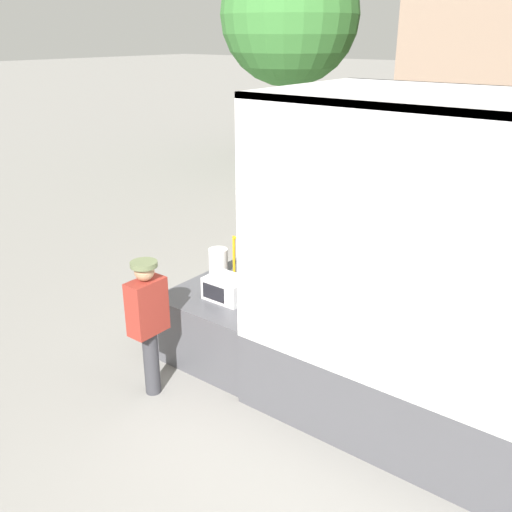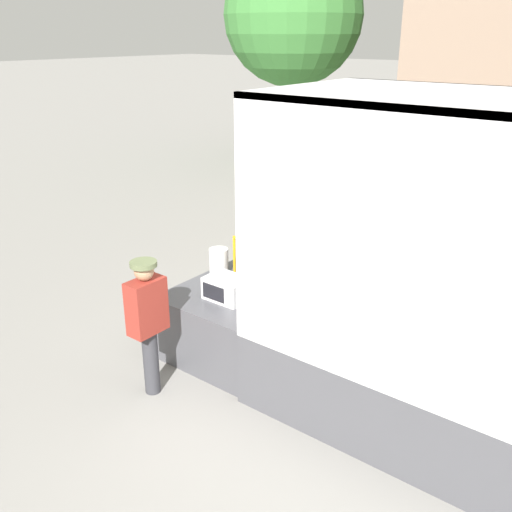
# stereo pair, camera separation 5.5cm
# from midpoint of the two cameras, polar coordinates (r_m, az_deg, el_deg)

# --- Properties ---
(ground_plane) EXTENTS (160.00, 160.00, 0.00)m
(ground_plane) POSITION_cam_midpoint_polar(r_m,az_deg,el_deg) (7.48, 3.83, -10.46)
(ground_plane) COLOR gray
(tailgate_deck) EXTENTS (1.47, 2.07, 0.87)m
(tailgate_deck) POSITION_cam_midpoint_polar(r_m,az_deg,el_deg) (7.64, -0.64, -5.93)
(tailgate_deck) COLOR #4C4C51
(tailgate_deck) RESTS_ON ground
(microwave) EXTENTS (0.53, 0.40, 0.28)m
(microwave) POSITION_cam_midpoint_polar(r_m,az_deg,el_deg) (7.04, -2.67, -3.25)
(microwave) COLOR white
(microwave) RESTS_ON tailgate_deck
(portable_generator) EXTENTS (0.60, 0.55, 0.60)m
(portable_generator) POSITION_cam_midpoint_polar(r_m,az_deg,el_deg) (7.62, 1.00, -0.58)
(portable_generator) COLOR black
(portable_generator) RESTS_ON tailgate_deck
(orange_bucket) EXTENTS (0.26, 0.26, 0.36)m
(orange_bucket) POSITION_cam_midpoint_polar(r_m,az_deg,el_deg) (7.77, -3.54, -0.53)
(orange_bucket) COLOR silver
(orange_bucket) RESTS_ON tailgate_deck
(worker_person) EXTENTS (0.30, 0.44, 1.65)m
(worker_person) POSITION_cam_midpoint_polar(r_m,az_deg,el_deg) (6.51, -10.58, -5.80)
(worker_person) COLOR #38383D
(worker_person) RESTS_ON ground
(street_tree) EXTENTS (4.31, 4.31, 6.61)m
(street_tree) POSITION_cam_midpoint_polar(r_m,az_deg,el_deg) (19.11, 3.83, 22.92)
(street_tree) COLOR brown
(street_tree) RESTS_ON ground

